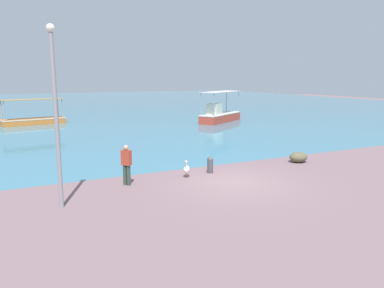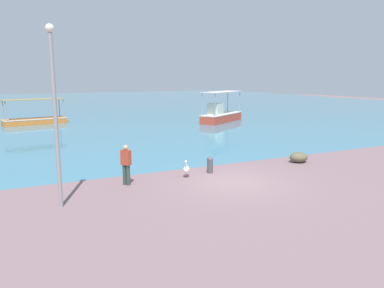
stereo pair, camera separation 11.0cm
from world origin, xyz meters
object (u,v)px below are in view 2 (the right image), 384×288
(lamp_post, at_px, (55,108))
(net_pile, at_px, (299,157))
(fishing_boat_outer, at_px, (221,115))
(mooring_bollard, at_px, (210,164))
(fishing_boat_near_left, at_px, (35,119))
(pelican, at_px, (186,169))
(fisherman_standing, at_px, (126,164))

(lamp_post, distance_m, net_pile, 12.59)
(net_pile, bearing_deg, fishing_boat_outer, 73.15)
(mooring_bollard, relative_size, net_pile, 0.81)
(fishing_boat_near_left, bearing_deg, pelican, -78.00)
(fishing_boat_outer, distance_m, lamp_post, 25.65)
(pelican, bearing_deg, lamp_post, -163.71)
(lamp_post, xyz_separation_m, fisherman_standing, (2.79, 1.62, -2.50))
(fishing_boat_near_left, xyz_separation_m, lamp_post, (-0.59, -24.88, 2.94))
(pelican, xyz_separation_m, mooring_bollard, (1.31, 0.20, 0.04))
(fishing_boat_near_left, xyz_separation_m, pelican, (4.94, -23.26, -0.09))
(fishing_boat_near_left, bearing_deg, lamp_post, -91.35)
(lamp_post, distance_m, fisherman_standing, 4.08)
(fisherman_standing, bearing_deg, pelican, -0.06)
(net_pile, bearing_deg, lamp_post, -171.83)
(pelican, bearing_deg, fishing_boat_near_left, 102.00)
(fishing_boat_near_left, bearing_deg, fishing_boat_outer, -20.08)
(fishing_boat_outer, distance_m, fishing_boat_near_left, 17.73)
(lamp_post, bearing_deg, net_pile, 8.17)
(fisherman_standing, xyz_separation_m, net_pile, (9.29, 0.11, -0.64))
(fishing_boat_outer, relative_size, lamp_post, 0.97)
(fishing_boat_outer, relative_size, pelican, 7.38)
(mooring_bollard, bearing_deg, net_pile, -0.95)
(fishing_boat_near_left, distance_m, net_pile, 25.84)
(pelican, height_order, net_pile, pelican)
(pelican, bearing_deg, mooring_bollard, 8.83)
(fishing_boat_outer, distance_m, net_pile, 17.83)
(lamp_post, height_order, mooring_bollard, lamp_post)
(fishing_boat_near_left, xyz_separation_m, mooring_bollard, (6.25, -23.06, -0.05))
(pelican, distance_m, net_pile, 6.55)
(fishing_boat_near_left, height_order, net_pile, fishing_boat_near_left)
(pelican, height_order, lamp_post, lamp_post)
(fishing_boat_outer, xyz_separation_m, mooring_bollard, (-10.40, -16.97, -0.28))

